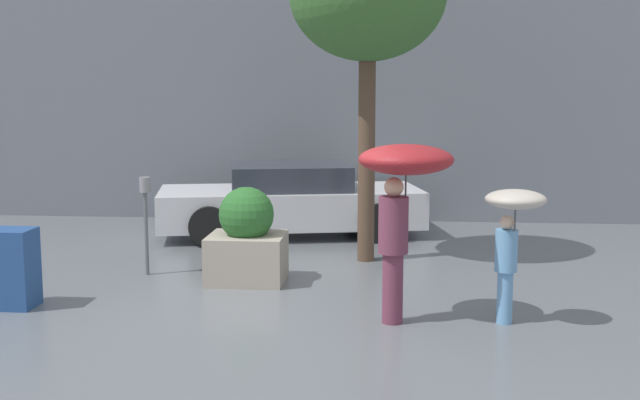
% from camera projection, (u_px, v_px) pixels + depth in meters
% --- Properties ---
extents(ground_plane, '(40.00, 40.00, 0.00)m').
position_uv_depth(ground_plane, '(266.00, 313.00, 8.87)').
color(ground_plane, slate).
extents(building_facade, '(18.00, 0.30, 6.00)m').
position_uv_depth(building_facade, '(318.00, 59.00, 14.86)').
color(building_facade, slate).
rests_on(building_facade, ground).
extents(planter_box, '(0.97, 0.88, 1.23)m').
position_uv_depth(planter_box, '(247.00, 240.00, 10.27)').
color(planter_box, '#9E9384').
rests_on(planter_box, ground).
extents(person_adult, '(0.99, 0.99, 1.90)m').
position_uv_depth(person_adult, '(403.00, 181.00, 8.35)').
color(person_adult, brown).
rests_on(person_adult, ground).
extents(person_child, '(0.63, 0.63, 1.44)m').
position_uv_depth(person_child, '(512.00, 223.00, 8.30)').
color(person_child, '#669ED1').
rests_on(person_child, ground).
extents(parked_car_near, '(4.65, 2.65, 1.20)m').
position_uv_depth(parked_car_near, '(290.00, 201.00, 13.57)').
color(parked_car_near, silver).
rests_on(parked_car_near, ground).
extents(parking_meter, '(0.14, 0.14, 1.31)m').
position_uv_depth(parking_meter, '(145.00, 205.00, 10.58)').
color(parking_meter, '#595B60').
rests_on(parking_meter, ground).
extents(newspaper_box, '(0.50, 0.44, 0.90)m').
position_uv_depth(newspaper_box, '(12.00, 268.00, 9.06)').
color(newspaper_box, navy).
rests_on(newspaper_box, ground).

